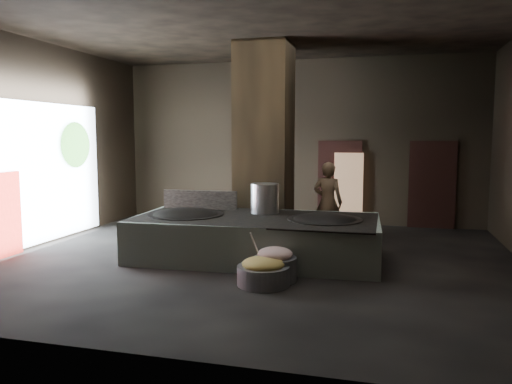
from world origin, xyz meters
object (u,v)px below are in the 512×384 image
(veg_basin, at_px, (263,275))
(stock_pot, at_px, (265,199))
(hearth_platform, at_px, (256,238))
(cook, at_px, (328,202))
(meat_basin, at_px, (275,269))
(wok_left, at_px, (186,218))
(wok_right, at_px, (325,224))

(veg_basin, bearing_deg, stock_pot, 103.24)
(hearth_platform, bearing_deg, cook, 55.44)
(meat_basin, bearing_deg, wok_left, 148.32)
(wok_left, xyz_separation_m, wok_right, (2.80, 0.10, 0.00))
(veg_basin, xyz_separation_m, meat_basin, (0.13, 0.30, 0.04))
(cook, bearing_deg, meat_basin, 91.16)
(veg_basin, bearing_deg, hearth_platform, 108.90)
(cook, distance_m, veg_basin, 3.72)
(wok_left, relative_size, stock_pot, 2.42)
(stock_pot, distance_m, veg_basin, 2.49)
(hearth_platform, xyz_separation_m, veg_basin, (0.57, -1.68, -0.26))
(hearth_platform, height_order, cook, cook)
(hearth_platform, relative_size, veg_basin, 5.56)
(wok_left, relative_size, cook, 0.82)
(veg_basin, relative_size, meat_basin, 1.19)
(wok_left, xyz_separation_m, cook, (2.64, 1.96, 0.17))
(stock_pot, bearing_deg, cook, 49.95)
(wok_right, distance_m, veg_basin, 1.98)
(wok_left, distance_m, wok_right, 2.80)
(meat_basin, bearing_deg, stock_pot, 108.69)
(hearth_platform, distance_m, cook, 2.31)
(wok_right, height_order, stock_pot, stock_pot)
(hearth_platform, relative_size, wok_right, 3.41)
(stock_pot, bearing_deg, wok_right, -21.04)
(hearth_platform, height_order, veg_basin, hearth_platform)
(wok_left, bearing_deg, veg_basin, -38.80)
(wok_left, bearing_deg, meat_basin, -31.68)
(cook, bearing_deg, wok_left, 46.19)
(hearth_platform, bearing_deg, wok_right, -0.46)
(wok_right, distance_m, stock_pot, 1.44)
(hearth_platform, relative_size, wok_left, 3.17)
(hearth_platform, distance_m, meat_basin, 1.56)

